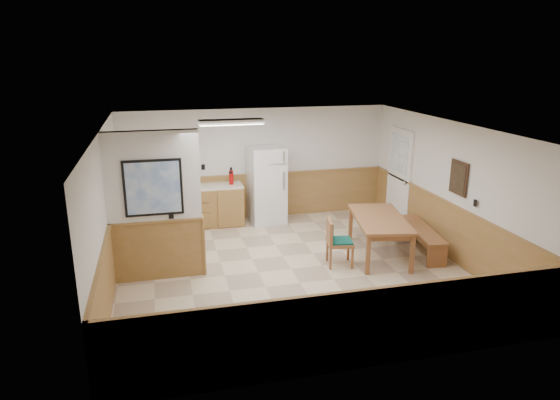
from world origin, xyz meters
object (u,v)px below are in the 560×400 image
object	(u,v)px
fire_extinguisher	(231,177)
soap_bottle	(160,184)
dining_chair	(335,239)
dining_bench	(421,233)
dining_table	(380,222)
refrigerator	(267,185)

from	to	relation	value
fire_extinguisher	soap_bottle	size ratio (longest dim) A/B	1.86
dining_chair	soap_bottle	world-z (taller)	soap_bottle
dining_bench	fire_extinguisher	bearing A→B (deg)	152.11
dining_table	dining_bench	bearing A→B (deg)	13.28
dining_table	dining_chair	bearing A→B (deg)	-155.44
fire_extinguisher	soap_bottle	bearing A→B (deg)	160.74
dining_chair	soap_bottle	bearing A→B (deg)	148.60
fire_extinguisher	dining_table	bearing A→B (deg)	-66.48
dining_bench	dining_chair	world-z (taller)	dining_chair
dining_bench	soap_bottle	world-z (taller)	soap_bottle
dining_table	dining_bench	world-z (taller)	dining_table
dining_chair	soap_bottle	size ratio (longest dim) A/B	4.14
refrigerator	dining_chair	world-z (taller)	refrigerator
dining_chair	fire_extinguisher	xyz separation A→B (m)	(-1.44, 2.70, 0.57)
refrigerator	dining_table	xyz separation A→B (m)	(1.61, -2.42, -0.19)
dining_bench	fire_extinguisher	world-z (taller)	fire_extinguisher
refrigerator	fire_extinguisher	world-z (taller)	refrigerator
dining_table	refrigerator	bearing A→B (deg)	134.82
dining_table	soap_bottle	size ratio (longest dim) A/B	9.25
refrigerator	dining_table	world-z (taller)	refrigerator
refrigerator	fire_extinguisher	xyz separation A→B (m)	(-0.78, 0.05, 0.22)
dining_chair	fire_extinguisher	distance (m)	3.11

